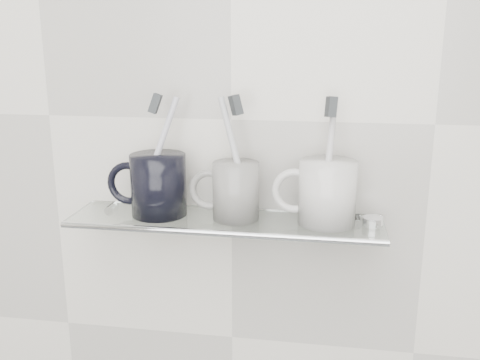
% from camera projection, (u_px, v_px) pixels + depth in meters
% --- Properties ---
extents(wall_back, '(2.50, 0.00, 2.50)m').
position_uv_depth(wall_back, '(231.00, 120.00, 0.87)').
color(wall_back, silver).
rests_on(wall_back, ground).
extents(shelf_glass, '(0.50, 0.12, 0.01)m').
position_uv_depth(shelf_glass, '(225.00, 221.00, 0.85)').
color(shelf_glass, silver).
rests_on(shelf_glass, wall_back).
extents(shelf_rail, '(0.50, 0.01, 0.01)m').
position_uv_depth(shelf_rail, '(218.00, 233.00, 0.80)').
color(shelf_rail, silver).
rests_on(shelf_rail, shelf_glass).
extents(bracket_left, '(0.02, 0.03, 0.02)m').
position_uv_depth(bracket_left, '(112.00, 212.00, 0.93)').
color(bracket_left, silver).
rests_on(bracket_left, wall_back).
extents(bracket_right, '(0.02, 0.03, 0.02)m').
position_uv_depth(bracket_right, '(357.00, 225.00, 0.87)').
color(bracket_right, silver).
rests_on(bracket_right, wall_back).
extents(mug_left, '(0.11, 0.11, 0.10)m').
position_uv_depth(mug_left, '(159.00, 185.00, 0.86)').
color(mug_left, black).
rests_on(mug_left, shelf_glass).
extents(mug_left_handle, '(0.07, 0.01, 0.07)m').
position_uv_depth(mug_left_handle, '(129.00, 183.00, 0.87)').
color(mug_left_handle, black).
rests_on(mug_left_handle, mug_left).
extents(toothbrush_left, '(0.07, 0.04, 0.18)m').
position_uv_depth(toothbrush_left, '(157.00, 154.00, 0.85)').
color(toothbrush_left, silver).
rests_on(toothbrush_left, mug_left).
extents(bristles_left, '(0.02, 0.03, 0.03)m').
position_uv_depth(bristles_left, '(155.00, 103.00, 0.83)').
color(bristles_left, '#2F3235').
rests_on(bristles_left, toothbrush_left).
extents(mug_center, '(0.09, 0.09, 0.09)m').
position_uv_depth(mug_center, '(236.00, 191.00, 0.84)').
color(mug_center, silver).
rests_on(mug_center, shelf_glass).
extents(mug_center_handle, '(0.07, 0.01, 0.07)m').
position_uv_depth(mug_center_handle, '(209.00, 190.00, 0.85)').
color(mug_center_handle, silver).
rests_on(mug_center_handle, mug_center).
extents(toothbrush_center, '(0.06, 0.02, 0.19)m').
position_uv_depth(toothbrush_center, '(236.00, 157.00, 0.83)').
color(toothbrush_center, silver).
rests_on(toothbrush_center, mug_center).
extents(bristles_center, '(0.03, 0.03, 0.03)m').
position_uv_depth(bristles_center, '(236.00, 105.00, 0.81)').
color(bristles_center, '#2F3235').
rests_on(bristles_center, toothbrush_center).
extents(mug_right, '(0.11, 0.11, 0.10)m').
position_uv_depth(mug_right, '(327.00, 192.00, 0.82)').
color(mug_right, silver).
rests_on(mug_right, shelf_glass).
extents(mug_right_handle, '(0.07, 0.01, 0.07)m').
position_uv_depth(mug_right_handle, '(295.00, 191.00, 0.83)').
color(mug_right_handle, silver).
rests_on(mug_right_handle, mug_right).
extents(toothbrush_right, '(0.02, 0.04, 0.19)m').
position_uv_depth(toothbrush_right, '(329.00, 160.00, 0.81)').
color(toothbrush_right, beige).
rests_on(toothbrush_right, mug_right).
extents(bristles_right, '(0.02, 0.03, 0.03)m').
position_uv_depth(bristles_right, '(331.00, 107.00, 0.79)').
color(bristles_right, '#2F3235').
rests_on(bristles_right, toothbrush_right).
extents(chrome_cap, '(0.03, 0.03, 0.01)m').
position_uv_depth(chrome_cap, '(373.00, 221.00, 0.82)').
color(chrome_cap, silver).
rests_on(chrome_cap, shelf_glass).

